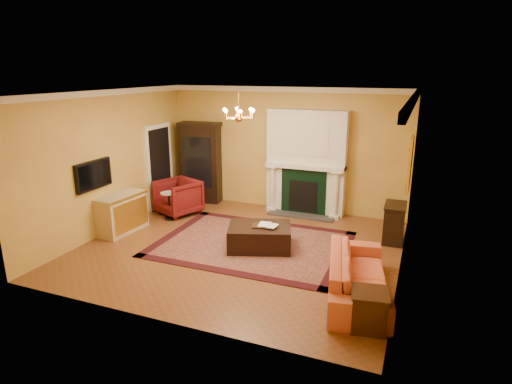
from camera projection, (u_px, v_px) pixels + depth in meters
The scene contains 26 objects.
floor at pixel (240, 248), 8.47m from camera, with size 6.00×5.50×0.02m, color brown.
ceiling at pixel (238, 92), 7.63m from camera, with size 6.00×5.50×0.02m, color silver.
wall_back at pixel (285, 149), 10.51m from camera, with size 6.00×0.02×3.00m, color #DBBB4E.
wall_front at pixel (154, 220), 5.59m from camera, with size 6.00×0.02×3.00m, color #DBBB4E.
wall_left at pixel (110, 162), 9.12m from camera, with size 0.02×5.50×3.00m, color #DBBB4E.
wall_right at pixel (408, 190), 6.98m from camera, with size 0.02×5.50×3.00m, color #DBBB4E.
fireplace at pixel (306, 165), 10.22m from camera, with size 1.90×0.70×2.50m.
crown_molding at pixel (258, 93), 8.50m from camera, with size 6.00×5.50×0.12m.
doorway at pixel (159, 166), 10.74m from camera, with size 0.08×1.05×2.10m.
tv_panel at pixel (94, 175), 8.60m from camera, with size 0.09×0.95×0.58m.
gilt_mirror at pixel (410, 164), 8.20m from camera, with size 0.06×0.76×1.05m.
chandelier at pixel (239, 115), 7.74m from camera, with size 0.63×0.55×0.53m.
oriental_rug at pixel (252, 244), 8.62m from camera, with size 3.74×2.81×0.01m, color #410D18.
china_cabinet at pixel (201, 164), 11.19m from camera, with size 1.00×0.45×2.00m, color black.
wingback_armchair at pixel (178, 195), 10.31m from camera, with size 0.90×0.84×0.93m, color maroon.
pedestal_table at pixel (169, 204), 9.96m from camera, with size 0.37×0.37×0.65m.
commode at pixel (121, 213), 9.20m from camera, with size 0.53×1.11×0.83m, color beige.
coral_sofa at pixel (358, 269), 6.60m from camera, with size 2.23×0.65×0.87m, color #D05542.
end_table at pixel (369, 311), 5.77m from camera, with size 0.45×0.45×0.52m, color #391E0F.
console_table at pixel (394, 224), 8.68m from camera, with size 0.39×0.68×0.76m, color black.
leather_ottoman at pixel (260, 237), 8.38m from camera, with size 1.20×0.87×0.45m, color black.
ottoman_tray at pixel (263, 225), 8.30m from camera, with size 0.40×0.31×0.03m, color black.
book_a at pixel (259, 218), 8.26m from camera, with size 0.22×0.03×0.30m, color gray.
book_b at pixel (267, 219), 8.21m from camera, with size 0.20×0.02×0.27m, color gray.
topiary_left at pixel (280, 151), 10.33m from camera, with size 0.17×0.17×0.47m.
topiary_right at pixel (334, 156), 9.86m from camera, with size 0.17×0.17×0.45m.
Camera 1 is at (3.19, -7.16, 3.41)m, focal length 30.00 mm.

